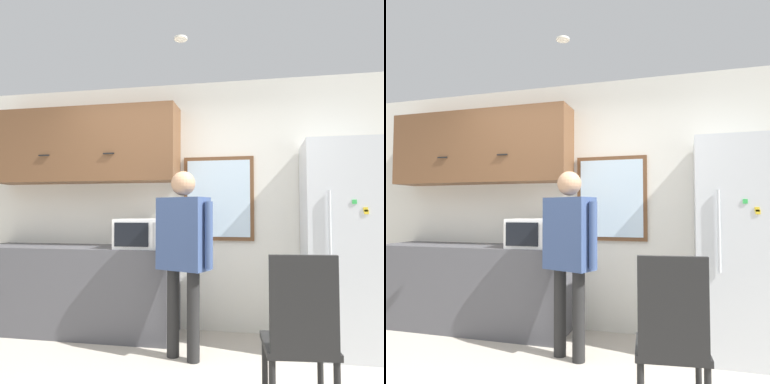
% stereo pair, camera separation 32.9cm
% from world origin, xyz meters
% --- Properties ---
extents(back_wall, '(6.00, 0.06, 2.70)m').
position_xyz_m(back_wall, '(0.00, 1.80, 1.35)').
color(back_wall, silver).
rests_on(back_wall, ground_plane).
extents(counter, '(2.12, 0.61, 0.90)m').
position_xyz_m(counter, '(-1.14, 1.47, 0.45)').
color(counter, '#4C4C51').
rests_on(counter, ground_plane).
extents(upper_cabinets, '(2.12, 0.39, 0.82)m').
position_xyz_m(upper_cabinets, '(-1.14, 1.59, 2.00)').
color(upper_cabinets, brown).
extents(microwave, '(0.49, 0.40, 0.30)m').
position_xyz_m(microwave, '(-0.40, 1.39, 1.05)').
color(microwave, white).
rests_on(microwave, counter).
extents(person, '(0.55, 0.37, 1.63)m').
position_xyz_m(person, '(0.12, 0.96, 0.99)').
color(person, black).
rests_on(person, ground_plane).
extents(refrigerator, '(0.79, 0.71, 1.92)m').
position_xyz_m(refrigerator, '(1.59, 1.42, 0.96)').
color(refrigerator, silver).
rests_on(refrigerator, ground_plane).
extents(chair, '(0.47, 0.47, 1.02)m').
position_xyz_m(chair, '(1.02, 0.11, 0.55)').
color(chair, black).
rests_on(chair, ground_plane).
extents(window, '(0.76, 0.05, 0.90)m').
position_xyz_m(window, '(0.34, 1.76, 1.41)').
color(window, brown).
extents(ceiling_light, '(0.11, 0.11, 0.01)m').
position_xyz_m(ceiling_light, '(0.17, 0.64, 2.68)').
color(ceiling_light, white).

